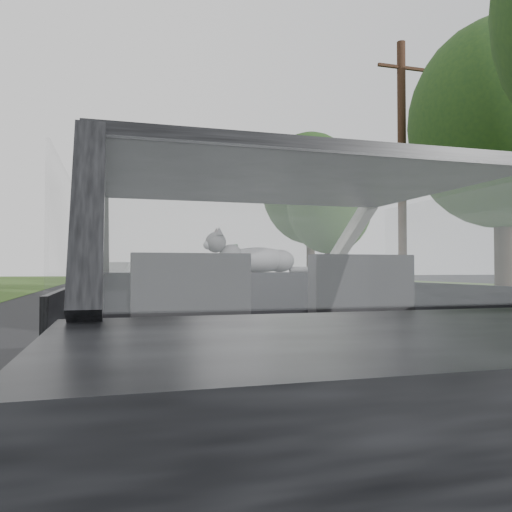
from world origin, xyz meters
TOP-DOWN VIEW (x-y plane):
  - ground at (0.00, 0.00)m, footprint 140.00×140.00m
  - subject_car at (0.00, 0.00)m, footprint 1.80×4.00m
  - dashboard at (0.00, 0.62)m, footprint 1.58×0.45m
  - driver_seat at (-0.40, -0.29)m, footprint 0.50×0.72m
  - passenger_seat at (0.40, -0.29)m, footprint 0.50×0.72m
  - steering_wheel at (-0.40, 0.33)m, footprint 0.36×0.36m
  - cat at (0.18, 0.59)m, footprint 0.64×0.23m
  - guardrail at (4.30, 10.00)m, footprint 0.05×90.00m
  - other_car at (-0.72, 24.48)m, footprint 2.42×4.42m
  - highway_sign at (5.76, 25.20)m, footprint 0.45×0.93m
  - utility_pole at (8.56, 12.18)m, footprint 0.30×0.30m
  - tree_1 at (10.39, 9.68)m, footprint 6.61×6.61m
  - tree_2 at (9.95, 21.18)m, footprint 5.13×5.13m
  - tree_3 at (11.91, 28.57)m, footprint 7.51×7.51m

SIDE VIEW (x-z plane):
  - ground at x=0.00m, z-range 0.00..0.00m
  - guardrail at x=4.30m, z-range 0.42..0.74m
  - other_car at x=-0.72m, z-range 0.00..1.38m
  - subject_car at x=0.00m, z-range 0.00..1.45m
  - dashboard at x=0.00m, z-range 0.70..1.00m
  - driver_seat at x=-0.40m, z-range 0.67..1.09m
  - passenger_seat at x=0.40m, z-range 0.67..1.09m
  - steering_wheel at x=-0.40m, z-range 0.90..0.94m
  - cat at x=0.18m, z-range 0.95..1.23m
  - highway_sign at x=5.76m, z-range 0.00..2.41m
  - tree_2 at x=9.95m, z-range 0.00..6.65m
  - tree_1 at x=10.39m, z-range 0.00..8.24m
  - utility_pole at x=8.56m, z-range 0.00..8.70m
  - tree_3 at x=11.91m, z-range 0.00..9.89m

